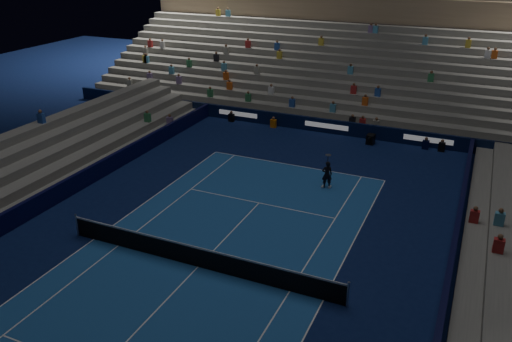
% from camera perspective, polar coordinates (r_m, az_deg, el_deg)
% --- Properties ---
extents(ground, '(90.00, 90.00, 0.00)m').
position_cam_1_polar(ground, '(22.36, -6.36, -10.41)').
color(ground, '#0B1744').
rests_on(ground, ground).
extents(court_surface, '(10.97, 23.77, 0.01)m').
position_cam_1_polar(court_surface, '(22.35, -6.36, -10.40)').
color(court_surface, '#1B4F99').
rests_on(court_surface, ground).
extents(sponsor_barrier_far, '(44.00, 0.25, 1.00)m').
position_cam_1_polar(sponsor_barrier_far, '(37.61, 7.78, 4.92)').
color(sponsor_barrier_far, black).
rests_on(sponsor_barrier_far, ground).
extents(sponsor_barrier_east, '(0.25, 37.00, 1.00)m').
position_cam_1_polar(sponsor_barrier_east, '(19.84, 19.61, -15.09)').
color(sponsor_barrier_east, black).
rests_on(sponsor_barrier_east, ground).
extents(sponsor_barrier_west, '(0.25, 37.00, 1.00)m').
position_cam_1_polar(sponsor_barrier_west, '(27.74, -24.10, -4.12)').
color(sponsor_barrier_west, '#080932').
rests_on(sponsor_barrier_west, ground).
extents(grandstand_main, '(44.00, 15.20, 11.20)m').
position_cam_1_polar(grandstand_main, '(45.69, 11.47, 11.77)').
color(grandstand_main, slate).
rests_on(grandstand_main, ground).
extents(tennis_net, '(12.90, 0.10, 1.10)m').
position_cam_1_polar(tennis_net, '(22.08, -6.42, -9.32)').
color(tennis_net, '#B2B2B7').
rests_on(tennis_net, ground).
extents(tennis_player, '(0.68, 0.58, 1.57)m').
position_cam_1_polar(tennis_player, '(28.90, 7.80, -0.39)').
color(tennis_player, black).
rests_on(tennis_player, ground).
extents(broadcast_camera, '(0.54, 0.98, 0.66)m').
position_cam_1_polar(broadcast_camera, '(36.00, 12.45, 3.43)').
color(broadcast_camera, black).
rests_on(broadcast_camera, ground).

